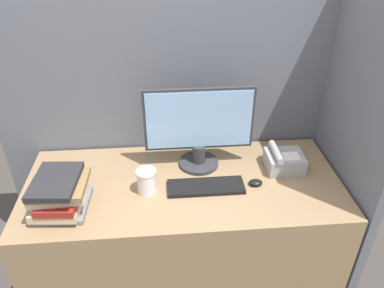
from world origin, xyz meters
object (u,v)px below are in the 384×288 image
(keyboard, at_px, (206,187))
(book_stack, at_px, (59,194))
(monitor, at_px, (199,129))
(mouse, at_px, (256,183))
(coffee_cup, at_px, (147,181))
(desk_telephone, at_px, (284,161))

(keyboard, bearing_deg, book_stack, -172.30)
(keyboard, relative_size, book_stack, 1.34)
(monitor, distance_m, mouse, 0.39)
(mouse, relative_size, coffee_cup, 0.56)
(mouse, bearing_deg, desk_telephone, 35.02)
(monitor, distance_m, book_stack, 0.73)
(monitor, relative_size, book_stack, 1.98)
(mouse, bearing_deg, book_stack, -174.04)
(book_stack, bearing_deg, coffee_cup, 13.35)
(keyboard, height_order, mouse, mouse)
(keyboard, distance_m, book_stack, 0.68)
(desk_telephone, bearing_deg, coffee_cup, -169.85)
(book_stack, height_order, desk_telephone, book_stack)
(keyboard, bearing_deg, coffee_cup, 179.86)
(coffee_cup, xyz_separation_m, book_stack, (-0.39, -0.09, 0.03))
(mouse, distance_m, book_stack, 0.93)
(coffee_cup, distance_m, desk_telephone, 0.72)
(keyboard, bearing_deg, mouse, 1.25)
(keyboard, height_order, book_stack, book_stack)
(monitor, relative_size, mouse, 8.03)
(monitor, relative_size, coffee_cup, 4.49)
(mouse, height_order, book_stack, book_stack)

